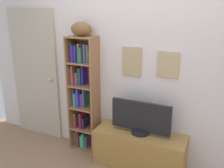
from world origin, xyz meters
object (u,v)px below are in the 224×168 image
at_px(door, 35,75).
at_px(bookshelf, 83,94).
at_px(football, 81,29).
at_px(tv_stand, 139,150).
at_px(television, 141,118).

bearing_deg(door, bookshelf, -4.74).
xyz_separation_m(bookshelf, door, (-0.89, 0.07, 0.15)).
distance_m(football, door, 1.17).
height_order(football, tv_stand, football).
relative_size(tv_stand, door, 0.58).
xyz_separation_m(bookshelf, television, (0.88, -0.11, -0.15)).
xyz_separation_m(tv_stand, television, (0.00, 0.00, 0.44)).
distance_m(bookshelf, football, 0.88).
xyz_separation_m(bookshelf, football, (0.03, -0.03, 0.88)).
distance_m(football, tv_stand, 1.69).
bearing_deg(bookshelf, door, 175.26).
bearing_deg(television, tv_stand, -90.00).
relative_size(football, door, 0.14).
bearing_deg(bookshelf, tv_stand, -6.94).
height_order(bookshelf, door, door).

